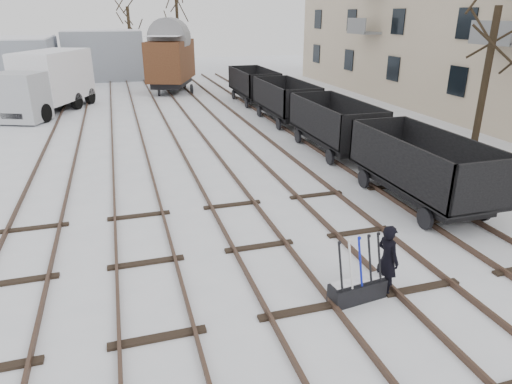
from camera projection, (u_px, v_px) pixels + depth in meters
ground at (301, 312)px, 9.69m from camera, size 120.00×120.00×0.00m
tracks at (193, 144)px, 21.84m from camera, size 13.90×52.00×0.16m
shed_right at (104, 54)px, 43.41m from camera, size 7.00×6.00×4.50m
ground_frame at (357, 288)px, 10.01m from camera, size 1.34×0.58×1.49m
worker at (387, 260)px, 10.10m from camera, size 0.51×0.67×1.66m
freight_wagon_a at (420, 178)px, 14.98m from camera, size 2.24×5.60×2.29m
freight_wagon_b at (334, 132)px, 20.68m from camera, size 2.24×5.60×2.29m
freight_wagon_c at (285, 107)px, 26.38m from camera, size 2.24×5.60×2.29m
freight_wagon_d at (254, 90)px, 32.08m from camera, size 2.24×5.60×2.29m
box_van_wagon at (171, 59)px, 35.95m from camera, size 4.82×6.41×4.37m
lorry at (47, 82)px, 28.46m from camera, size 4.71×8.56×3.72m
panel_van at (28, 90)px, 30.61m from camera, size 2.31×4.87×2.10m
tree_near at (485, 84)px, 19.30m from camera, size 0.30×0.30×6.22m
tree_far_left at (131, 43)px, 44.12m from camera, size 0.30×0.30×6.52m
tree_far_right at (178, 32)px, 45.25m from camera, size 0.30×0.30×8.39m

